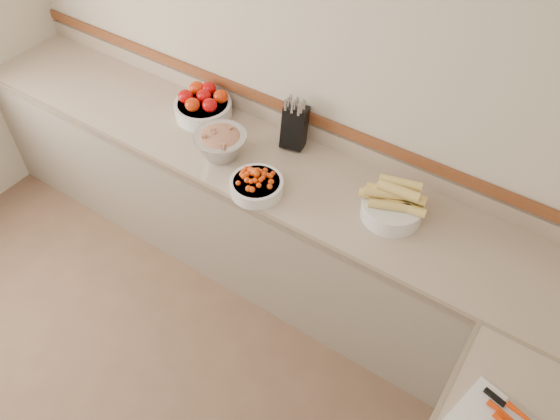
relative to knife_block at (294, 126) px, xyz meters
The scene contains 7 objects.
back_wall 0.30m from the knife_block, 128.36° to the left, with size 4.00×4.00×0.00m, color beige.
counter_back 0.62m from the knife_block, 109.50° to the right, with size 4.00×0.65×1.08m.
knife_block is the anchor object (origin of this frame).
tomato_bowl 0.60m from the knife_block, behind, with size 0.34×0.34×0.17m.
cherry_tomato_bowl 0.44m from the knife_block, 83.91° to the right, with size 0.28×0.28×0.16m.
corn_bowl 0.73m from the knife_block, 15.65° to the right, with size 0.34×0.31×0.23m.
rhubarb_bowl 0.42m from the knife_block, 132.88° to the right, with size 0.30×0.30×0.17m.
Camera 1 is at (1.34, -0.13, 2.91)m, focal length 35.00 mm.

